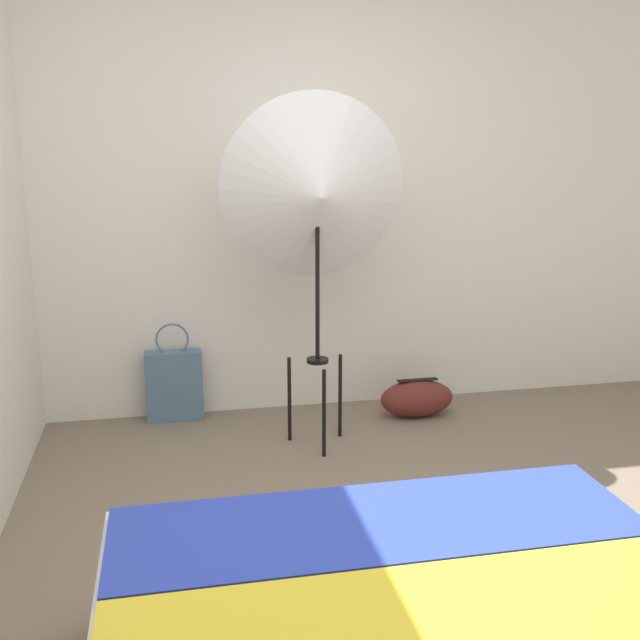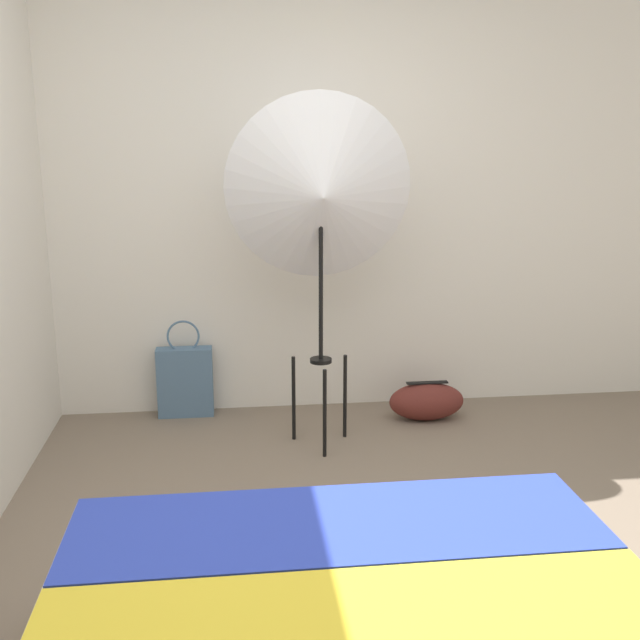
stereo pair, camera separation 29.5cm
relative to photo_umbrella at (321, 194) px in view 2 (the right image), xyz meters
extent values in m
plane|color=#756656|center=(-0.14, -1.51, -1.31)|extent=(14.00, 14.00, 0.00)
cube|color=silver|center=(-0.14, 0.63, -0.01)|extent=(8.00, 0.05, 2.60)
cube|color=gold|center=(-0.15, -2.15, -0.87)|extent=(1.58, 0.48, 0.04)
cube|color=#283DAD|center=(-0.15, -1.66, -0.87)|extent=(1.58, 0.48, 0.04)
cylinder|color=black|center=(0.00, -0.16, -1.08)|extent=(0.02, 0.02, 0.46)
cylinder|color=black|center=(-0.14, 0.08, -1.08)|extent=(0.02, 0.02, 0.46)
cylinder|color=black|center=(0.14, 0.08, -1.08)|extent=(0.02, 0.02, 0.46)
cylinder|color=black|center=(0.00, 0.00, -0.85)|extent=(0.11, 0.11, 0.02)
cylinder|color=black|center=(0.00, 0.00, -0.42)|extent=(0.02, 0.02, 0.85)
cone|color=silver|center=(0.00, 0.00, 0.00)|extent=(0.95, 0.39, 0.97)
cube|color=slate|center=(-0.73, 0.51, -1.11)|extent=(0.32, 0.11, 0.40)
torus|color=slate|center=(-0.73, 0.51, -0.83)|extent=(0.19, 0.01, 0.19)
ellipsoid|color=#5B231E|center=(0.64, 0.28, -1.20)|extent=(0.43, 0.22, 0.22)
cube|color=black|center=(0.64, 0.28, -1.09)|extent=(0.24, 0.04, 0.01)
camera|label=1|loc=(-0.73, -3.61, 0.26)|focal=42.00mm
camera|label=2|loc=(-0.44, -3.66, 0.26)|focal=42.00mm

